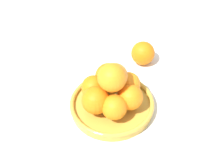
# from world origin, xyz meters

# --- Properties ---
(ground_plane) EXTENTS (4.00, 4.00, 0.00)m
(ground_plane) POSITION_xyz_m (0.00, 0.00, 0.00)
(ground_plane) COLOR silver
(fruit_bowl) EXTENTS (0.23, 0.23, 0.03)m
(fruit_bowl) POSITION_xyz_m (0.00, 0.00, 0.01)
(fruit_bowl) COLOR gold
(fruit_bowl) RESTS_ON ground_plane
(orange_pile) EXTENTS (0.18, 0.16, 0.13)m
(orange_pile) POSITION_xyz_m (-0.00, -0.00, 0.08)
(orange_pile) COLOR orange
(orange_pile) RESTS_ON fruit_bowl
(stray_orange) EXTENTS (0.07, 0.07, 0.07)m
(stray_orange) POSITION_xyz_m (-0.19, 0.09, 0.04)
(stray_orange) COLOR orange
(stray_orange) RESTS_ON ground_plane
(napkin_folded) EXTENTS (0.16, 0.16, 0.01)m
(napkin_folded) POSITION_xyz_m (-0.18, 0.23, 0.00)
(napkin_folded) COLOR silver
(napkin_folded) RESTS_ON ground_plane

